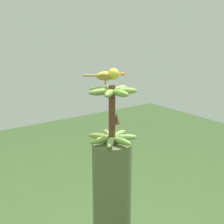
% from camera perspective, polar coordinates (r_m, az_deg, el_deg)
% --- Properties ---
extents(banana_bunch, '(0.28, 0.28, 0.32)m').
position_cam_1_polar(banana_bunch, '(1.75, 0.02, -0.54)').
color(banana_bunch, brown).
rests_on(banana_bunch, banana_tree).
extents(perched_bird, '(0.16, 0.18, 0.09)m').
position_cam_1_polar(perched_bird, '(1.74, -0.54, 6.52)').
color(perched_bird, '#C68933').
rests_on(perched_bird, banana_bunch).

